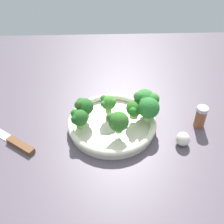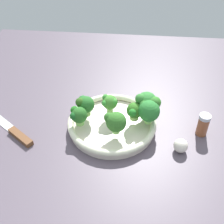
% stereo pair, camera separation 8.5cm
% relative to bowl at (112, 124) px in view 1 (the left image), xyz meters
% --- Properties ---
extents(ground_plane, '(1.30, 1.30, 0.03)m').
position_rel_bowl_xyz_m(ground_plane, '(-0.01, 0.03, -0.03)').
color(ground_plane, '#544956').
extents(bowl, '(0.27, 0.27, 0.03)m').
position_rel_bowl_xyz_m(bowl, '(0.00, 0.00, 0.00)').
color(bowl, silver).
rests_on(bowl, ground_plane).
extents(broccoli_floret_0, '(0.06, 0.06, 0.07)m').
position_rel_bowl_xyz_m(broccoli_floret_0, '(-0.02, -0.08, 0.06)').
color(broccoli_floret_0, '#83C05A').
rests_on(broccoli_floret_0, bowl).
extents(broccoli_floret_1, '(0.06, 0.08, 0.08)m').
position_rel_bowl_xyz_m(broccoli_floret_1, '(-0.04, 0.10, 0.06)').
color(broccoli_floret_1, '#92C75D').
rests_on(broccoli_floret_1, bowl).
extents(broccoli_floret_2, '(0.06, 0.07, 0.07)m').
position_rel_bowl_xyz_m(broccoli_floret_2, '(0.05, 0.01, 0.06)').
color(broccoli_floret_2, '#86C765').
rests_on(broccoli_floret_2, bowl).
extents(broccoli_floret_3, '(0.05, 0.05, 0.06)m').
position_rel_bowl_xyz_m(broccoli_floret_3, '(0.03, -0.10, 0.05)').
color(broccoli_floret_3, '#77B656').
rests_on(broccoli_floret_3, bowl).
extents(broccoli_floret_4, '(0.05, 0.05, 0.06)m').
position_rel_bowl_xyz_m(broccoli_floret_4, '(-0.03, -0.01, 0.06)').
color(broccoli_floret_4, '#81BB57').
rests_on(broccoli_floret_4, bowl).
extents(broccoli_floret_5, '(0.05, 0.05, 0.06)m').
position_rel_bowl_xyz_m(broccoli_floret_5, '(-0.01, 0.07, 0.05)').
color(broccoli_floret_5, '#A2D06C').
rests_on(broccoli_floret_5, bowl).
extents(broccoli_floret_6, '(0.07, 0.06, 0.08)m').
position_rel_bowl_xyz_m(broccoli_floret_6, '(-0.00, 0.11, 0.06)').
color(broccoli_floret_6, '#92D370').
rests_on(broccoli_floret_6, bowl).
extents(knife, '(0.18, 0.23, 0.01)m').
position_rel_bowl_xyz_m(knife, '(0.04, -0.30, -0.01)').
color(knife, silver).
rests_on(knife, ground_plane).
extents(garlic_bulb, '(0.04, 0.04, 0.04)m').
position_rel_bowl_xyz_m(garlic_bulb, '(0.08, 0.20, 0.00)').
color(garlic_bulb, white).
rests_on(garlic_bulb, ground_plane).
extents(pepper_shaker, '(0.03, 0.03, 0.07)m').
position_rel_bowl_xyz_m(pepper_shaker, '(0.00, 0.27, 0.02)').
color(pepper_shaker, brown).
rests_on(pepper_shaker, ground_plane).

